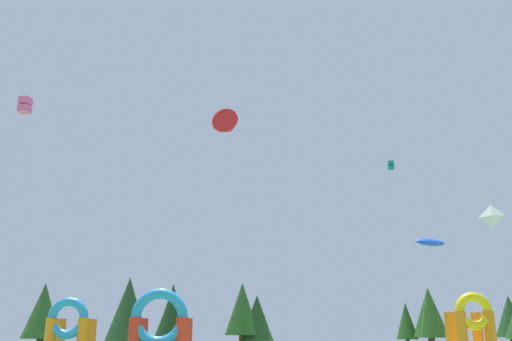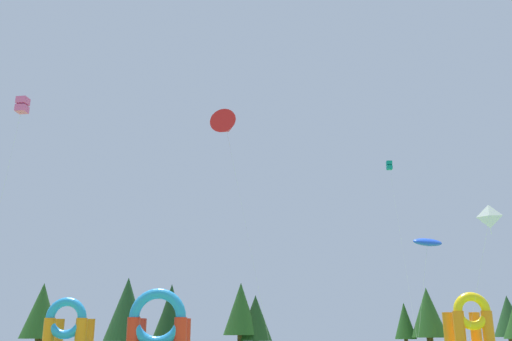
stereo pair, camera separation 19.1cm
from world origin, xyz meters
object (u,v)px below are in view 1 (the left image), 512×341
Objects in this scene: inflatable_red_slide at (66,337)px; inflatable_yellow_castle at (157,334)px; kite_red_delta at (225,126)px; kite_blue_parafoil at (427,242)px; kite_teal_box at (388,166)px; inflatable_orange_dome at (468,334)px; kite_white_diamond at (488,217)px; kite_pink_box at (22,105)px.

inflatable_yellow_castle is (8.77, 2.31, 0.33)m from inflatable_red_slide.
kite_red_delta is 20.21m from kite_blue_parafoil.
kite_teal_box is at bearing 5.03° from inflatable_red_slide.
kite_white_diamond is at bearing -103.33° from inflatable_orange_dome.
kite_blue_parafoil reaches higher than inflatable_yellow_castle.
kite_blue_parafoil is at bearing -22.03° from kite_red_delta.
inflatable_red_slide is at bearing -177.13° from inflatable_orange_dome.
inflatable_red_slide is (-31.68, 17.90, -6.71)m from kite_blue_parafoil.
kite_pink_box reaches higher than inflatable_yellow_castle.
inflatable_orange_dome is at bearing 28.72° from kite_red_delta.
inflatable_yellow_castle is (-32.62, 0.24, -0.04)m from inflatable_orange_dome.
kite_blue_parafoil is (-2.75, -20.93, -12.26)m from kite_teal_box.
inflatable_orange_dome is at bearing 76.67° from kite_white_diamond.
kite_teal_box reaches higher than inflatable_yellow_castle.
kite_teal_box is at bearing 82.50° from kite_blue_parafoil.
inflatable_orange_dome is (25.09, 13.75, -17.88)m from kite_red_delta.
kite_white_diamond is 5.78m from kite_blue_parafoil.
kite_pink_box is (-34.93, -4.53, 7.32)m from kite_white_diamond.
kite_white_diamond is at bearing -82.82° from kite_teal_box.
inflatable_orange_dome reaches higher than inflatable_red_slide.
inflatable_orange_dome is (41.39, 2.07, 0.37)m from inflatable_red_slide.
inflatable_red_slide is 9.07m from inflatable_yellow_castle.
kite_teal_box reaches higher than inflatable_orange_dome.
kite_red_delta is at bearing -151.28° from inflatable_orange_dome.
inflatable_red_slide is at bearing -165.23° from inflatable_yellow_castle.
inflatable_orange_dome is (9.71, 19.97, -6.34)m from kite_blue_parafoil.
kite_red_delta reaches higher than inflatable_yellow_castle.
kite_teal_box is 1.00× the size of kite_red_delta.
kite_blue_parafoil reaches higher than inflatable_red_slide.
kite_blue_parafoil is 1.31× the size of inflatable_yellow_castle.
kite_teal_box is 31.74m from inflatable_yellow_castle.
kite_teal_box reaches higher than kite_blue_parafoil.
kite_white_diamond is 1.93× the size of inflatable_red_slide.
kite_teal_box is 39.44m from inflatable_red_slide.
kite_pink_box is 2.02× the size of kite_blue_parafoil.
kite_red_delta is 3.23× the size of inflatable_orange_dome.
kite_white_diamond reaches higher than inflatable_red_slide.
inflatable_yellow_castle is at bearing -178.39° from kite_teal_box.
kite_red_delta is 1.15× the size of kite_pink_box.
kite_teal_box is 23.36m from kite_red_delta.
inflatable_yellow_castle is at bearing 118.31° from kite_red_delta.
inflatable_yellow_castle reaches higher than inflatable_orange_dome.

